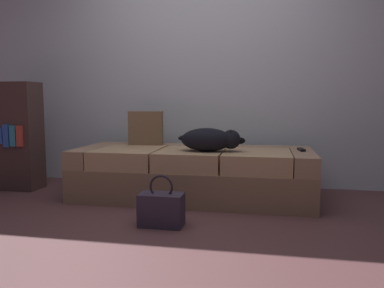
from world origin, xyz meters
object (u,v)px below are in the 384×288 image
Objects in this scene: dog_dark at (211,140)px; tv_remote at (301,150)px; couch at (193,173)px; bookshelf at (13,136)px; handbag at (161,209)px; throw_pillow at (146,128)px.

dog_dark is 4.06× the size of tv_remote.
bookshelf is (-1.91, 0.03, 0.32)m from couch.
dog_dark is 1.61× the size of handbag.
couch is 1.93m from bookshelf.
handbag is (-1.05, -0.90, -0.35)m from tv_remote.
throw_pillow is (-1.51, 0.20, 0.16)m from tv_remote.
dog_dark is 0.55× the size of bookshelf.
dog_dark is at bearing -28.44° from throw_pillow.
dog_dark reaches higher than handbag.
throw_pillow reaches higher than handbag.
throw_pillow reaches higher than tv_remote.
throw_pillow is 1.39m from bookshelf.
throw_pillow is at bearing 155.88° from couch.
dog_dark is 0.88m from handbag.
dog_dark is (0.19, -0.15, 0.34)m from couch.
handbag is at bearing -109.95° from dog_dark.
bookshelf is at bearing 175.04° from dog_dark.
throw_pillow is at bearing 8.71° from bookshelf.
dog_dark is at bearing -4.96° from bookshelf.
bookshelf reaches higher than couch.
dog_dark is at bearing 70.05° from handbag.
tv_remote is at bearing 2.18° from couch.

